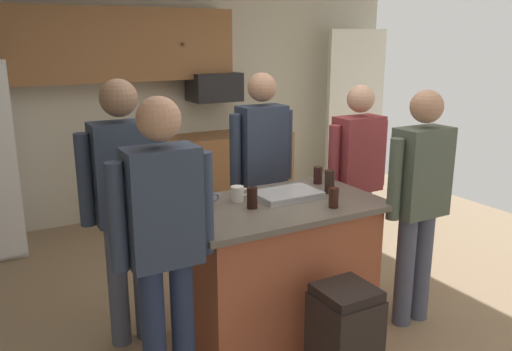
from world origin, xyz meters
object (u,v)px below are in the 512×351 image
(person_guest_right, at_px, (357,172))
(glass_stout_tall, at_px, (318,175))
(glass_pilsner, at_px, (330,182))
(person_host_foreground, at_px, (125,196))
(tumbler_amber, at_px, (252,198))
(microwave_over_range, at_px, (214,87))
(person_guest_left, at_px, (262,164))
(person_elder_center, at_px, (164,234))
(glass_dark_ale, at_px, (334,198))
(kitchen_island, at_px, (277,266))
(serving_tray, at_px, (287,194))
(mug_ceramic_white, at_px, (208,199))
(mug_blue_stoneware, at_px, (238,194))
(trash_bin, at_px, (344,335))
(person_guest_by_door, at_px, (420,194))

(person_guest_right, bearing_deg, glass_stout_tall, -10.22)
(glass_pilsner, xyz_separation_m, glass_stout_tall, (0.08, 0.24, -0.02))
(person_host_foreground, relative_size, tumbler_amber, 12.64)
(microwave_over_range, height_order, glass_stout_tall, microwave_over_range)
(person_host_foreground, relative_size, person_guest_left, 1.01)
(person_elder_center, height_order, glass_dark_ale, person_elder_center)
(kitchen_island, height_order, person_guest_right, person_guest_right)
(person_elder_center, height_order, serving_tray, person_elder_center)
(mug_ceramic_white, bearing_deg, person_elder_center, -133.84)
(glass_dark_ale, height_order, glass_pilsner, glass_pilsner)
(person_guest_left, bearing_deg, glass_dark_ale, 19.88)
(mug_blue_stoneware, bearing_deg, microwave_over_range, 68.12)
(trash_bin, bearing_deg, person_guest_by_door, 19.74)
(person_elder_center, bearing_deg, person_host_foreground, 69.50)
(person_guest_right, height_order, glass_stout_tall, person_guest_right)
(person_guest_left, relative_size, trash_bin, 2.85)
(person_guest_left, relative_size, serving_tray, 3.95)
(glass_stout_tall, bearing_deg, trash_bin, -116.55)
(serving_tray, bearing_deg, microwave_over_range, 75.57)
(person_guest_by_door, xyz_separation_m, serving_tray, (-0.78, 0.47, -0.01))
(person_host_foreground, height_order, glass_stout_tall, person_host_foreground)
(person_guest_by_door, height_order, serving_tray, person_guest_by_door)
(mug_blue_stoneware, relative_size, serving_tray, 0.30)
(glass_stout_tall, bearing_deg, glass_dark_ale, -115.78)
(kitchen_island, height_order, tumbler_amber, tumbler_amber)
(person_guest_left, bearing_deg, glass_stout_tall, 45.54)
(microwave_over_range, distance_m, mug_ceramic_white, 2.84)
(person_elder_center, xyz_separation_m, mug_ceramic_white, (0.48, 0.50, -0.02))
(glass_pilsner, bearing_deg, person_elder_center, -164.84)
(kitchen_island, relative_size, person_guest_left, 0.80)
(mug_blue_stoneware, bearing_deg, serving_tray, -13.57)
(person_guest_right, relative_size, person_elder_center, 0.95)
(glass_stout_tall, bearing_deg, tumbler_amber, -159.34)
(mug_ceramic_white, height_order, serving_tray, mug_ceramic_white)
(kitchen_island, relative_size, person_host_foreground, 0.79)
(microwave_over_range, bearing_deg, person_host_foreground, -126.59)
(glass_dark_ale, xyz_separation_m, glass_pilsner, (0.17, 0.28, 0.02))
(mug_ceramic_white, bearing_deg, glass_dark_ale, -29.99)
(person_host_foreground, height_order, glass_pilsner, person_host_foreground)
(person_guest_right, relative_size, tumbler_amber, 11.81)
(kitchen_island, bearing_deg, glass_pilsner, 1.77)
(glass_stout_tall, bearing_deg, person_host_foreground, 176.45)
(person_guest_right, distance_m, tumbler_amber, 1.20)
(trash_bin, bearing_deg, glass_dark_ale, 62.56)
(person_host_foreground, xyz_separation_m, mug_ceramic_white, (0.49, -0.20, -0.04))
(mug_ceramic_white, bearing_deg, mug_blue_stoneware, 2.71)
(glass_dark_ale, height_order, tumbler_amber, tumbler_amber)
(person_elder_center, bearing_deg, serving_tray, 1.37)
(microwave_over_range, relative_size, glass_pilsner, 3.35)
(person_guest_right, bearing_deg, person_guest_by_door, 67.12)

